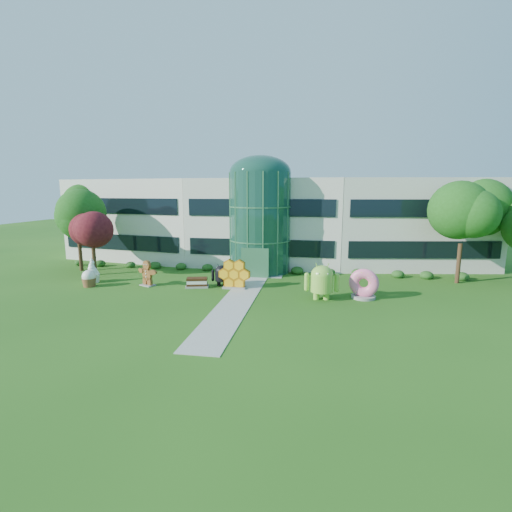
% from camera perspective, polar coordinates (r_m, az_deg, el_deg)
% --- Properties ---
extents(ground, '(140.00, 140.00, 0.00)m').
position_cam_1_polar(ground, '(26.41, -3.54, -7.78)').
color(ground, '#215114').
rests_on(ground, ground).
extents(building, '(46.00, 15.00, 9.30)m').
position_cam_1_polar(building, '(42.99, 1.91, 5.48)').
color(building, beige).
rests_on(building, ground).
extents(atrium, '(6.00, 6.00, 9.80)m').
position_cam_1_polar(atrium, '(37.06, 0.64, 5.13)').
color(atrium, '#194738').
rests_on(atrium, ground).
extents(walkway, '(2.40, 20.00, 0.04)m').
position_cam_1_polar(walkway, '(28.27, -2.61, -6.52)').
color(walkway, '#9E9E93').
rests_on(walkway, ground).
extents(tree_red, '(4.00, 4.00, 6.00)m').
position_cam_1_polar(tree_red, '(38.76, -23.79, 1.67)').
color(tree_red, '#3F0C14').
rests_on(tree_red, ground).
extents(trees_backdrop, '(52.00, 8.00, 8.40)m').
position_cam_1_polar(trees_backdrop, '(38.11, 0.88, 4.21)').
color(trees_backdrop, '#1B4F13').
rests_on(trees_backdrop, ground).
extents(android_green, '(2.85, 2.03, 3.06)m').
position_cam_1_polar(android_green, '(28.09, 10.10, -3.59)').
color(android_green, '#84C33E').
rests_on(android_green, ground).
extents(android_black, '(2.11, 1.71, 2.08)m').
position_cam_1_polar(android_black, '(31.96, -5.31, -2.72)').
color(android_black, black).
rests_on(android_black, ground).
extents(donut, '(2.43, 1.56, 2.33)m').
position_cam_1_polar(donut, '(29.24, 16.28, -4.04)').
color(donut, '#E6579F').
rests_on(donut, ground).
extents(gingerbread, '(2.58, 1.83, 2.22)m').
position_cam_1_polar(gingerbread, '(33.08, -16.39, -2.52)').
color(gingerbread, brown).
rests_on(gingerbread, ground).
extents(ice_cream_sandwich, '(2.05, 1.36, 0.84)m').
position_cam_1_polar(ice_cream_sandwich, '(31.72, -9.05, -4.05)').
color(ice_cream_sandwich, black).
rests_on(ice_cream_sandwich, ground).
extents(honeycomb, '(2.86, 1.07, 2.23)m').
position_cam_1_polar(honeycomb, '(30.91, -3.34, -2.98)').
color(honeycomb, yellow).
rests_on(honeycomb, ground).
extents(froyo, '(1.44, 1.44, 2.24)m').
position_cam_1_polar(froyo, '(35.94, -23.89, -1.99)').
color(froyo, white).
rests_on(froyo, ground).
extents(cupcake, '(1.53, 1.53, 1.44)m').
position_cam_1_polar(cupcake, '(34.56, -24.32, -3.15)').
color(cupcake, white).
rests_on(cupcake, ground).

